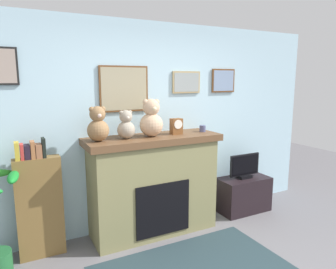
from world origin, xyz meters
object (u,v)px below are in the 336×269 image
Objects in this scene: television at (244,167)px; teddy_bear_brown at (126,126)px; fireplace at (154,184)px; mantel_clock at (176,126)px; tv_stand at (243,194)px; candle_jar at (203,128)px; teddy_bear_cream at (98,126)px; teddy_bear_tan at (151,120)px; bookshelf at (39,204)px.

teddy_bear_brown reaches higher than television.
mantel_clock is at bearing -3.56° from fireplace.
mantel_clock is at bearing 179.31° from tv_stand.
mantel_clock is 0.65m from teddy_bear_brown.
television is 5.90× the size of candle_jar.
television is 1.30× the size of teddy_bear_cream.
television is at bearing -0.51° from teddy_bear_brown.
candle_jar is at bearing 178.83° from tv_stand.
teddy_bear_cream is at bearing -179.98° from candle_jar.
candle_jar is 0.19× the size of teddy_bear_tan.
tv_stand is 0.41m from television.
fireplace is 1.03m from teddy_bear_cream.
television is 1.90m from teddy_bear_brown.
bookshelf is 3.36× the size of teddy_bear_cream.
fireplace is at bearing 178.69° from tv_stand.
tv_stand is 2.09m from teddy_bear_brown.
mantel_clock is 0.59× the size of teddy_bear_brown.
teddy_bear_brown is at bearing 179.97° from teddy_bear_tan.
tv_stand is at bearing -1.17° from candle_jar.
teddy_bear_brown reaches higher than candle_jar.
tv_stand is at bearing -0.39° from teddy_bear_cream.
mantel_clock reaches higher than candle_jar.
teddy_bear_tan reaches higher than tv_stand.
candle_jar is (2.00, -0.09, 0.68)m from bookshelf.
teddy_bear_tan is at bearing -149.23° from fireplace.
bookshelf is at bearing 177.87° from television.
teddy_bear_cream reaches higher than teddy_bear_brown.
teddy_bear_cream is at bearing -179.99° from teddy_bear_brown.
candle_jar is 0.22× the size of teddy_bear_cream.
television is 1.52× the size of teddy_bear_brown.
tv_stand is at bearing 90.00° from television.
fireplace is 0.81m from teddy_bear_tan.
teddy_bear_tan is at bearing -3.85° from bookshelf.
teddy_bear_tan is (0.31, -0.00, 0.05)m from teddy_bear_brown.
teddy_bear_brown is (-1.76, 0.01, 1.12)m from tv_stand.
bookshelf reaches higher than fireplace.
teddy_bear_tan is (1.28, -0.09, 0.84)m from bookshelf.
teddy_bear_brown is at bearing 179.49° from television.
teddy_bear_cream is 0.64m from teddy_bear_tan.
bookshelf is 1.25m from teddy_bear_brown.
candle_jar is (-0.72, 0.02, 0.61)m from television.
teddy_bear_tan is at bearing -179.96° from candle_jar.
candle_jar reaches higher than television.
television is (0.00, -0.00, 0.41)m from tv_stand.
bookshelf is 1.78m from mantel_clock.
teddy_bear_cream is (-2.08, 0.02, 0.74)m from television.
tv_stand is 1.87m from teddy_bear_tan.
fireplace is at bearing 30.77° from teddy_bear_tan.
candle_jar is at bearing 0.02° from teddy_bear_cream.
mantel_clock is 0.98m from teddy_bear_cream.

